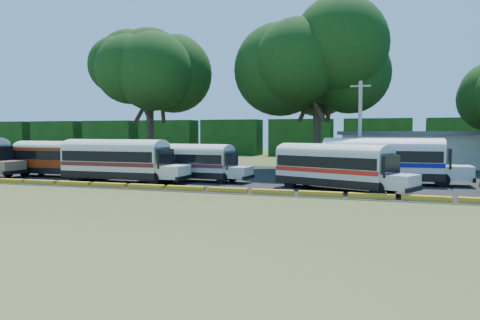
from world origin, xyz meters
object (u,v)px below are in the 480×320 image
(bus_red, at_px, (61,156))
(tree_west, at_px, (149,66))
(bus_white_red, at_px, (335,164))
(bus_cream_west, at_px, (118,158))

(bus_red, xyz_separation_m, tree_west, (2.45, 11.26, 9.18))
(bus_red, relative_size, bus_white_red, 0.99)
(bus_cream_west, distance_m, bus_white_red, 16.60)
(tree_west, bearing_deg, bus_cream_west, -70.59)
(bus_red, height_order, tree_west, tree_west)
(bus_red, bearing_deg, bus_cream_west, -17.45)
(bus_red, xyz_separation_m, bus_white_red, (23.79, -1.88, -0.02))
(bus_red, xyz_separation_m, bus_cream_west, (7.19, -2.21, 0.10))
(bus_red, height_order, bus_white_red, bus_white_red)
(bus_white_red, height_order, tree_west, tree_west)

